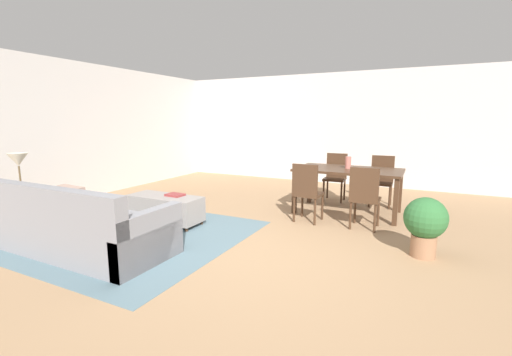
% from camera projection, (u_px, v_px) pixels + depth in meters
% --- Properties ---
extents(ground_plane, '(10.80, 10.80, 0.00)m').
position_uv_depth(ground_plane, '(256.00, 252.00, 4.12)').
color(ground_plane, '#9E7A56').
extents(wall_back, '(9.00, 0.12, 2.70)m').
position_uv_depth(wall_back, '(348.00, 129.00, 8.30)').
color(wall_back, beige).
rests_on(wall_back, ground_plane).
extents(wall_left, '(0.12, 11.00, 2.70)m').
position_uv_depth(wall_left, '(51.00, 132.00, 6.32)').
color(wall_left, beige).
rests_on(wall_left, ground_plane).
extents(area_rug, '(3.00, 2.80, 0.01)m').
position_uv_depth(area_rug, '(131.00, 234.00, 4.74)').
color(area_rug, slate).
rests_on(area_rug, ground_plane).
extents(couch, '(2.21, 0.96, 0.86)m').
position_uv_depth(couch, '(81.00, 229.00, 4.10)').
color(couch, gray).
rests_on(couch, ground_plane).
extents(ottoman_table, '(1.18, 0.47, 0.43)m').
position_uv_depth(ottoman_table, '(165.00, 208.00, 5.24)').
color(ottoman_table, gray).
rests_on(ottoman_table, ground_plane).
extents(side_table, '(0.40, 0.40, 0.60)m').
position_uv_depth(side_table, '(23.00, 199.00, 4.81)').
color(side_table, olive).
rests_on(side_table, ground_plane).
extents(table_lamp, '(0.26, 0.26, 0.53)m').
position_uv_depth(table_lamp, '(18.00, 161.00, 4.72)').
color(table_lamp, brown).
rests_on(table_lamp, side_table).
extents(dining_table, '(1.72, 0.96, 0.76)m').
position_uv_depth(dining_table, '(348.00, 174.00, 5.76)').
color(dining_table, '#422B1C').
rests_on(dining_table, ground_plane).
extents(dining_chair_near_left, '(0.42, 0.42, 0.92)m').
position_uv_depth(dining_chair_near_left, '(307.00, 189.00, 5.24)').
color(dining_chair_near_left, '#422B1C').
rests_on(dining_chair_near_left, ground_plane).
extents(dining_chair_near_right, '(0.40, 0.40, 0.92)m').
position_uv_depth(dining_chair_near_right, '(365.00, 194.00, 4.89)').
color(dining_chair_near_right, '#422B1C').
rests_on(dining_chair_near_right, ground_plane).
extents(dining_chair_far_left, '(0.42, 0.42, 0.92)m').
position_uv_depth(dining_chair_far_left, '(336.00, 174.00, 6.72)').
color(dining_chair_far_left, '#422B1C').
rests_on(dining_chair_far_left, ground_plane).
extents(dining_chair_far_right, '(0.41, 0.41, 0.92)m').
position_uv_depth(dining_chair_far_right, '(382.00, 178.00, 6.30)').
color(dining_chair_far_right, '#422B1C').
rests_on(dining_chair_far_right, ground_plane).
extents(vase_centerpiece, '(0.10, 0.10, 0.20)m').
position_uv_depth(vase_centerpiece, '(348.00, 163.00, 5.76)').
color(vase_centerpiece, '#B26659').
rests_on(vase_centerpiece, dining_table).
extents(book_on_ottoman, '(0.27, 0.21, 0.03)m').
position_uv_depth(book_on_ottoman, '(175.00, 195.00, 5.21)').
color(book_on_ottoman, maroon).
rests_on(book_on_ottoman, ottoman_table).
extents(potted_plant, '(0.48, 0.48, 0.70)m').
position_uv_depth(potted_plant, '(425.00, 222.00, 3.93)').
color(potted_plant, '#996B4C').
rests_on(potted_plant, ground_plane).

